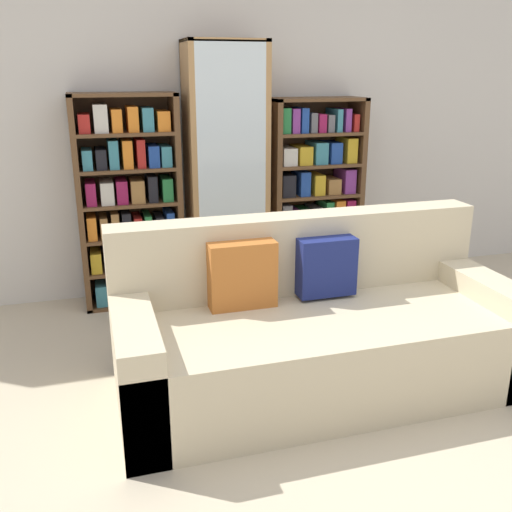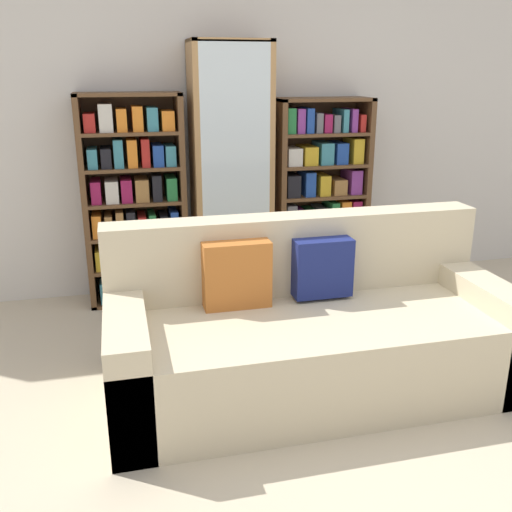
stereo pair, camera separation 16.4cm
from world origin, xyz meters
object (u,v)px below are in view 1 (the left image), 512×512
(bookshelf_right, at_px, (314,196))
(wine_bottle, at_px, (288,293))
(couch, at_px, (315,332))
(bookshelf_left, at_px, (130,204))
(display_cabinet, at_px, (226,174))

(bookshelf_right, height_order, wine_bottle, bookshelf_right)
(couch, height_order, wine_bottle, couch)
(couch, xyz_separation_m, wine_bottle, (0.19, 0.96, -0.16))
(bookshelf_left, xyz_separation_m, bookshelf_right, (1.42, -0.00, -0.03))
(bookshelf_right, xyz_separation_m, wine_bottle, (-0.40, -0.55, -0.56))
(display_cabinet, distance_m, bookshelf_right, 0.74)
(bookshelf_right, distance_m, wine_bottle, 0.88)
(couch, bearing_deg, bookshelf_right, 68.72)
(bookshelf_left, bearing_deg, wine_bottle, -28.10)
(display_cabinet, bearing_deg, couch, -85.27)
(couch, xyz_separation_m, bookshelf_right, (0.59, 1.51, 0.41))
(couch, relative_size, bookshelf_left, 1.40)
(couch, relative_size, wine_bottle, 5.71)
(wine_bottle, bearing_deg, bookshelf_right, 53.86)
(couch, distance_m, display_cabinet, 1.62)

